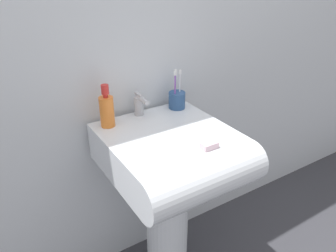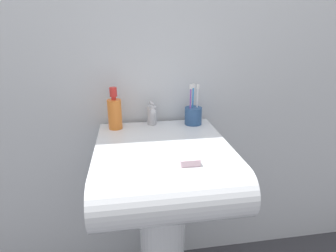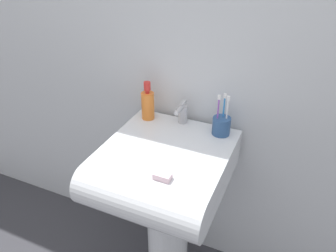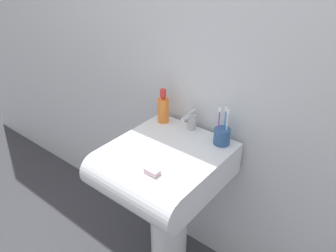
% 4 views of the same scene
% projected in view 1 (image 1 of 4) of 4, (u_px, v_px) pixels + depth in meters
% --- Properties ---
extents(wall_back, '(5.00, 0.05, 2.40)m').
position_uv_depth(wall_back, '(131.00, 39.00, 1.45)').
color(wall_back, silver).
rests_on(wall_back, ground).
extents(sink_pedestal, '(0.20, 0.20, 0.70)m').
position_uv_depth(sink_pedestal, '(167.00, 225.00, 1.61)').
color(sink_pedestal, white).
rests_on(sink_pedestal, ground).
extents(sink_basin, '(0.52, 0.59, 0.17)m').
position_uv_depth(sink_basin, '(175.00, 156.00, 1.37)').
color(sink_basin, white).
rests_on(sink_basin, sink_pedestal).
extents(faucet, '(0.04, 0.11, 0.11)m').
position_uv_depth(faucet, '(140.00, 104.00, 1.50)').
color(faucet, '#B7B7BC').
rests_on(faucet, sink_basin).
extents(toothbrush_cup, '(0.08, 0.08, 0.19)m').
position_uv_depth(toothbrush_cup, '(177.00, 99.00, 1.58)').
color(toothbrush_cup, '#2D5184').
rests_on(toothbrush_cup, sink_basin).
extents(soap_bottle, '(0.06, 0.06, 0.19)m').
position_uv_depth(soap_bottle, '(107.00, 110.00, 1.40)').
color(soap_bottle, orange).
rests_on(soap_bottle, sink_basin).
extents(bar_soap, '(0.07, 0.04, 0.02)m').
position_uv_depth(bar_soap, '(209.00, 145.00, 1.25)').
color(bar_soap, silver).
rests_on(bar_soap, sink_basin).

